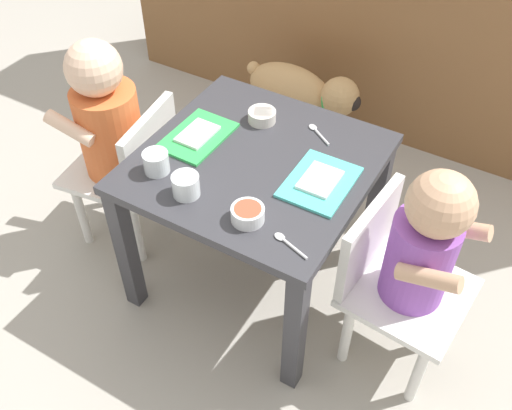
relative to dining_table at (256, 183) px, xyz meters
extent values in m
plane|color=#9E998E|center=(0.00, 0.00, -0.39)|extent=(7.00, 7.00, 0.00)
cube|color=#333338|center=(0.00, 0.00, 0.07)|extent=(0.58, 0.58, 0.03)
cube|color=#333338|center=(-0.26, -0.26, -0.17)|extent=(0.04, 0.04, 0.44)
cube|color=#333338|center=(0.26, -0.26, -0.17)|extent=(0.04, 0.04, 0.44)
cube|color=#333338|center=(-0.26, 0.26, -0.17)|extent=(0.04, 0.04, 0.44)
cube|color=#333338|center=(0.26, 0.26, -0.17)|extent=(0.04, 0.04, 0.44)
cube|color=silver|center=(-0.46, -0.04, -0.12)|extent=(0.32, 0.32, 0.02)
cube|color=silver|center=(-0.33, -0.02, -0.01)|extent=(0.06, 0.27, 0.22)
cylinder|color=#D86633|center=(-0.46, -0.04, 0.02)|extent=(0.18, 0.18, 0.27)
sphere|color=beige|center=(-0.47, -0.04, 0.22)|extent=(0.15, 0.15, 0.15)
cylinder|color=silver|center=(-0.57, 0.05, -0.26)|extent=(0.03, 0.03, 0.25)
cylinder|color=silver|center=(-0.54, -0.15, -0.26)|extent=(0.03, 0.03, 0.25)
cylinder|color=silver|center=(-0.37, 0.07, -0.26)|extent=(0.03, 0.03, 0.25)
cylinder|color=silver|center=(-0.35, -0.13, -0.26)|extent=(0.03, 0.03, 0.25)
cylinder|color=beige|center=(-0.52, 0.05, 0.09)|extent=(0.15, 0.06, 0.09)
cylinder|color=beige|center=(-0.49, -0.15, 0.09)|extent=(0.15, 0.06, 0.09)
cube|color=silver|center=(0.46, -0.04, -0.12)|extent=(0.30, 0.30, 0.02)
cube|color=silver|center=(0.33, -0.03, -0.01)|extent=(0.05, 0.27, 0.22)
cylinder|color=purple|center=(0.46, -0.04, 0.00)|extent=(0.16, 0.16, 0.24)
sphere|color=tan|center=(0.47, -0.04, 0.19)|extent=(0.15, 0.15, 0.15)
cylinder|color=silver|center=(0.55, -0.15, -0.26)|extent=(0.03, 0.03, 0.25)
cylinder|color=silver|center=(0.57, 0.05, -0.26)|extent=(0.03, 0.03, 0.25)
cylinder|color=silver|center=(0.35, -0.13, -0.26)|extent=(0.03, 0.03, 0.25)
cylinder|color=silver|center=(0.37, 0.07, -0.26)|extent=(0.03, 0.03, 0.25)
cylinder|color=tan|center=(0.50, -0.13, 0.06)|extent=(0.15, 0.05, 0.09)
cylinder|color=tan|center=(0.52, 0.04, 0.06)|extent=(0.15, 0.05, 0.09)
ellipsoid|color=tan|center=(-0.23, 0.64, -0.15)|extent=(0.35, 0.18, 0.20)
sphere|color=tan|center=(-0.03, 0.63, -0.10)|extent=(0.14, 0.14, 0.14)
sphere|color=black|center=(0.02, 0.62, -0.11)|extent=(0.06, 0.06, 0.06)
torus|color=green|center=(-0.07, 0.63, -0.12)|extent=(0.04, 0.12, 0.11)
sphere|color=tan|center=(-0.39, 0.65, -0.11)|extent=(0.05, 0.05, 0.05)
cylinder|color=tan|center=(-0.14, 0.59, -0.31)|extent=(0.04, 0.04, 0.15)
cylinder|color=tan|center=(-0.13, 0.68, -0.31)|extent=(0.04, 0.04, 0.15)
cylinder|color=tan|center=(-0.32, 0.60, -0.31)|extent=(0.04, 0.04, 0.15)
cylinder|color=tan|center=(-0.32, 0.69, -0.31)|extent=(0.04, 0.04, 0.15)
cube|color=green|center=(-0.18, 0.00, 0.08)|extent=(0.14, 0.20, 0.01)
cube|color=white|center=(-0.18, 0.00, 0.09)|extent=(0.08, 0.11, 0.01)
cube|color=#4CC6BC|center=(0.18, 0.00, 0.08)|extent=(0.15, 0.20, 0.01)
cube|color=white|center=(0.18, 0.00, 0.09)|extent=(0.08, 0.11, 0.01)
cylinder|color=white|center=(-0.08, -0.19, 0.11)|extent=(0.07, 0.07, 0.06)
cylinder|color=silver|center=(-0.08, -0.19, 0.10)|extent=(0.06, 0.06, 0.04)
cylinder|color=white|center=(-0.19, -0.16, 0.11)|extent=(0.06, 0.06, 0.06)
cylinder|color=silver|center=(-0.19, -0.16, 0.10)|extent=(0.06, 0.06, 0.04)
cylinder|color=silver|center=(-0.07, 0.15, 0.10)|extent=(0.08, 0.08, 0.03)
cylinder|color=#B26633|center=(-0.07, 0.15, 0.11)|extent=(0.06, 0.06, 0.01)
cylinder|color=white|center=(0.09, -0.19, 0.10)|extent=(0.08, 0.08, 0.04)
cylinder|color=#D84C33|center=(0.09, -0.19, 0.11)|extent=(0.06, 0.06, 0.01)
cylinder|color=silver|center=(0.11, 0.16, 0.08)|extent=(0.07, 0.05, 0.01)
ellipsoid|color=silver|center=(0.07, 0.19, 0.08)|extent=(0.03, 0.03, 0.01)
cylinder|color=silver|center=(0.23, -0.22, 0.08)|extent=(0.07, 0.03, 0.01)
ellipsoid|color=silver|center=(0.18, -0.20, 0.08)|extent=(0.03, 0.03, 0.01)
camera|label=1|loc=(0.57, -0.97, 1.03)|focal=40.64mm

